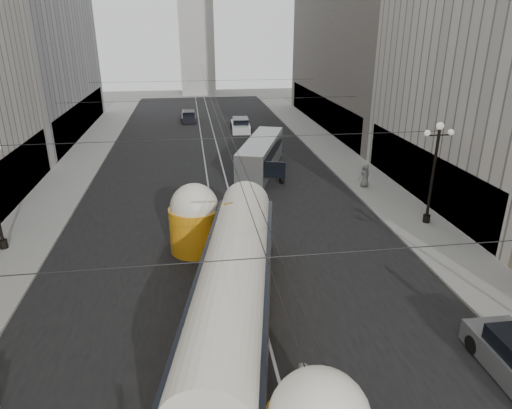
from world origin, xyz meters
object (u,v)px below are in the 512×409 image
object	(u,v)px
pedestrian_crossing_b	(303,387)
pedestrian_sidewalk_right	(365,175)
streetcar	(234,289)
city_bus	(261,154)

from	to	relation	value
pedestrian_crossing_b	pedestrian_sidewalk_right	xyz separation A→B (m)	(9.91, 20.59, 0.19)
streetcar	pedestrian_sidewalk_right	size ratio (longest dim) A/B	9.77
streetcar	city_bus	size ratio (longest dim) A/B	1.59
pedestrian_sidewalk_right	pedestrian_crossing_b	bearing A→B (deg)	43.77
streetcar	city_bus	distance (m)	22.21
streetcar	pedestrian_crossing_b	distance (m)	4.97
streetcar	pedestrian_sidewalk_right	xyz separation A→B (m)	(11.67, 16.06, -0.87)
pedestrian_sidewalk_right	streetcar	bearing A→B (deg)	33.46
streetcar	pedestrian_sidewalk_right	bearing A→B (deg)	53.98
city_bus	pedestrian_sidewalk_right	distance (m)	9.18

